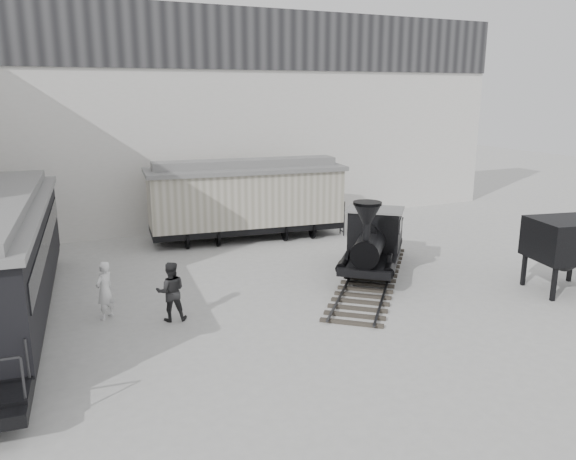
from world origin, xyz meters
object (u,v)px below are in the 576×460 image
visitor_a (105,290)px  boxcar (246,197)px  visitor_b (171,291)px  locomotive (373,245)px  coal_hopper (566,245)px

visitor_a → boxcar: bearing=-176.6°
boxcar → visitor_b: bearing=-117.1°
boxcar → visitor_a: size_ratio=5.17×
boxcar → visitor_b: boxcar is taller
locomotive → visitor_b: locomotive is taller
visitor_b → coal_hopper: 13.75m
locomotive → visitor_a: (-10.01, -0.17, -0.25)m
coal_hopper → boxcar: bearing=135.3°
locomotive → coal_hopper: (5.18, -4.38, 0.53)m
visitor_a → locomotive: bearing=139.7°
coal_hopper → visitor_a: bearing=176.4°
locomotive → visitor_a: 10.01m
visitor_a → coal_hopper: bearing=123.3°
coal_hopper → locomotive: bearing=151.7°
boxcar → visitor_b: (-5.68, -8.42, -1.07)m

